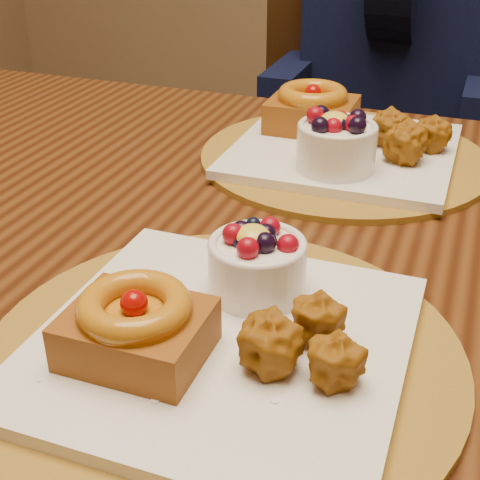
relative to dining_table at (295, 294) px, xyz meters
name	(u,v)px	position (x,y,z in m)	size (l,w,h in m)	color
dining_table	(295,294)	(0.00, 0.00, 0.00)	(1.60, 0.90, 0.76)	#321609
place_setting_near	(222,330)	(0.00, -0.22, 0.10)	(0.38, 0.38, 0.08)	brown
place_setting_far	(342,141)	(0.00, 0.21, 0.10)	(0.38, 0.38, 0.09)	brown
chair_far	(352,173)	(-0.09, 0.83, -0.20)	(0.52, 0.52, 0.86)	black
diner	(398,21)	(-0.03, 0.90, 0.13)	(0.47, 0.46, 0.76)	black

